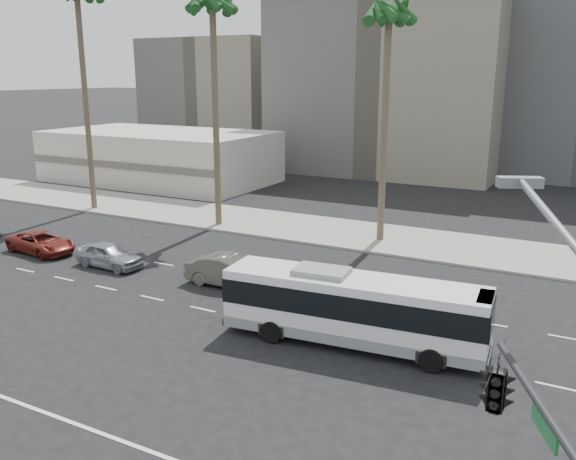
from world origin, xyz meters
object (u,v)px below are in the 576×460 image
Objects in this scene: car_c at (41,242)px; city_bus at (353,307)px; traffic_signal at (502,406)px; palm_near at (389,17)px; car_a at (231,271)px; car_b at (109,255)px; palm_mid at (212,7)px.

city_bus is at bearing -92.19° from car_c.
palm_near is (-11.35, 26.39, 8.55)m from traffic_signal.
car_a is 17.85m from palm_near.
traffic_signal is at bearing -135.37° from car_a.
palm_near reaches higher than car_b.
car_c is 18.50m from palm_mid.
car_b is at bearing 93.20° from car_a.
palm_mid is (-11.54, -1.53, 0.98)m from palm_near.
traffic_signal is 35.11m from palm_mid.
palm_mid is (5.66, 10.60, 14.07)m from car_c.
palm_mid is (-7.72, 10.14, 13.93)m from car_a.
palm_near is at bearing 7.56° from palm_mid.
traffic_signal reaches higher than car_b.
car_b reaches higher than car_c.
car_b is 21.30m from palm_near.
car_b is at bearing 123.47° from traffic_signal.
city_bus is 2.29× the size of car_c.
palm_near reaches higher than city_bus.
traffic_signal is (28.55, -14.26, 4.54)m from car_c.
palm_near reaches higher than traffic_signal.
car_a is (-8.04, 3.43, -0.80)m from city_bus.
city_bus is 1.71× the size of traffic_signal.
palm_mid is (-22.89, 24.85, 9.53)m from traffic_signal.
city_bus is at bearing 97.40° from traffic_signal.
palm_near is at bearing -19.36° from car_a.
car_a reaches higher than car_c.
palm_near is at bearing 100.62° from city_bus.
car_c is at bearing -118.12° from palm_mid.
car_a is 0.76× the size of traffic_signal.
car_a is 18.88m from palm_mid.
car_b is 0.88× the size of car_c.
car_c is (-5.67, 0.14, -0.05)m from car_b.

